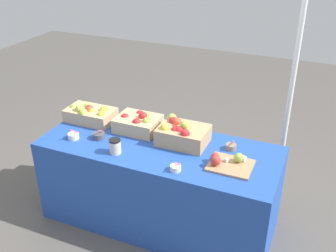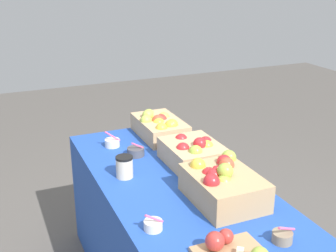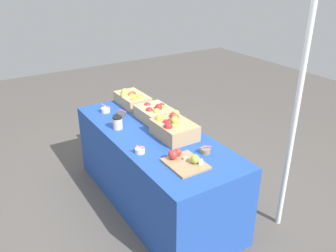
% 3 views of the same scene
% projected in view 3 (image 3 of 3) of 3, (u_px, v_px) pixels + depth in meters
% --- Properties ---
extents(ground_plane, '(10.00, 10.00, 0.00)m').
position_uv_depth(ground_plane, '(155.00, 200.00, 3.46)').
color(ground_plane, '#56514C').
extents(table, '(1.90, 0.76, 0.74)m').
position_uv_depth(table, '(154.00, 168.00, 3.30)').
color(table, '#234CAD').
rests_on(table, ground_plane).
extents(apple_crate_left, '(0.42, 0.25, 0.16)m').
position_uv_depth(apple_crate_left, '(132.00, 98.00, 3.75)').
color(apple_crate_left, tan).
rests_on(apple_crate_left, table).
extents(apple_crate_middle, '(0.35, 0.28, 0.16)m').
position_uv_depth(apple_crate_middle, '(155.00, 113.00, 3.40)').
color(apple_crate_middle, tan).
rests_on(apple_crate_middle, table).
extents(apple_crate_right, '(0.38, 0.29, 0.20)m').
position_uv_depth(apple_crate_right, '(173.00, 128.00, 3.05)').
color(apple_crate_right, tan).
rests_on(apple_crate_right, table).
extents(cutting_board_front, '(0.31, 0.26, 0.09)m').
position_uv_depth(cutting_board_front, '(184.00, 160.00, 2.66)').
color(cutting_board_front, tan).
rests_on(cutting_board_front, table).
extents(sample_bowl_near, '(0.08, 0.08, 0.09)m').
position_uv_depth(sample_bowl_near, '(140.00, 150.00, 2.81)').
color(sample_bowl_near, silver).
rests_on(sample_bowl_near, table).
extents(sample_bowl_mid, '(0.09, 0.09, 0.11)m').
position_uv_depth(sample_bowl_mid, '(106.00, 110.00, 3.58)').
color(sample_bowl_mid, silver).
rests_on(sample_bowl_mid, table).
extents(sample_bowl_far, '(0.08, 0.10, 0.09)m').
position_uv_depth(sample_bowl_far, '(205.00, 151.00, 2.81)').
color(sample_bowl_far, gray).
rests_on(sample_bowl_far, table).
extents(sample_bowl_extra, '(0.10, 0.10, 0.10)m').
position_uv_depth(sample_bowl_extra, '(121.00, 114.00, 3.48)').
color(sample_bowl_extra, '#4C4C51').
rests_on(sample_bowl_extra, table).
extents(coffee_cup, '(0.09, 0.09, 0.12)m').
position_uv_depth(coffee_cup, '(118.00, 123.00, 3.21)').
color(coffee_cup, beige).
rests_on(coffee_cup, table).
extents(tent_pole, '(0.04, 0.04, 2.05)m').
position_uv_depth(tent_pole, '(295.00, 118.00, 2.74)').
color(tent_pole, white).
rests_on(tent_pole, ground_plane).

